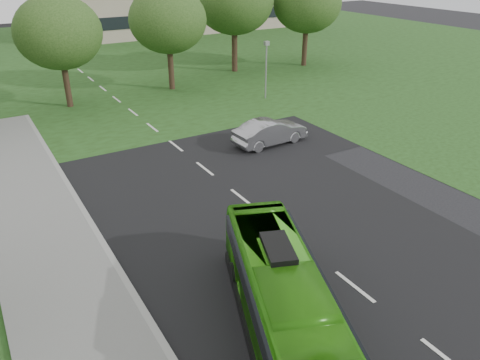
{
  "coord_description": "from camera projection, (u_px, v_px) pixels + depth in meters",
  "views": [
    {
      "loc": [
        -10.58,
        -11.5,
        11.01
      ],
      "look_at": [
        -0.71,
        4.97,
        1.6
      ],
      "focal_mm": 35.0,
      "sensor_mm": 36.0,
      "label": 1
    }
  ],
  "objects": [
    {
      "name": "ground",
      "position": [
        319.0,
        259.0,
        18.59
      ],
      "size": [
        160.0,
        160.0,
        0.0
      ],
      "primitive_type": "plane",
      "color": "black",
      "rests_on": "ground"
    },
    {
      "name": "street_surfaces",
      "position": [
        125.0,
        110.0,
        35.92
      ],
      "size": [
        120.0,
        120.0,
        0.15
      ],
      "color": "black",
      "rests_on": "ground"
    },
    {
      "name": "tree_park_b",
      "position": [
        58.0,
        33.0,
        34.43
      ],
      "size": [
        6.36,
        6.36,
        8.34
      ],
      "color": "black",
      "rests_on": "ground"
    },
    {
      "name": "tree_park_c",
      "position": [
        168.0,
        20.0,
        39.03
      ],
      "size": [
        6.51,
        6.51,
        8.65
      ],
      "color": "black",
      "rests_on": "ground"
    },
    {
      "name": "tree_park_d",
      "position": [
        234.0,
        0.0,
        44.76
      ],
      "size": [
        7.61,
        7.61,
        10.06
      ],
      "color": "black",
      "rests_on": "ground"
    },
    {
      "name": "tree_park_e",
      "position": [
        307.0,
        3.0,
        47.43
      ],
      "size": [
        6.94,
        6.94,
        9.25
      ],
      "color": "black",
      "rests_on": "ground"
    },
    {
      "name": "bus",
      "position": [
        284.0,
        303.0,
        14.31
      ],
      "size": [
        5.44,
        9.62,
        2.63
      ],
      "primitive_type": "imported",
      "rotation": [
        0.0,
        0.0,
        -0.37
      ],
      "color": "#379914",
      "rests_on": "ground"
    },
    {
      "name": "sedan",
      "position": [
        270.0,
        132.0,
        29.4
      ],
      "size": [
        4.94,
        1.97,
        1.6
      ],
      "primitive_type": "imported",
      "rotation": [
        0.0,
        0.0,
        1.63
      ],
      "color": "#9E9EA2",
      "rests_on": "ground"
    },
    {
      "name": "camera_pole",
      "position": [
        266.0,
        62.0,
        37.65
      ],
      "size": [
        0.48,
        0.45,
        4.63
      ],
      "rotation": [
        0.0,
        0.0,
        0.4
      ],
      "color": "gray",
      "rests_on": "ground"
    }
  ]
}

